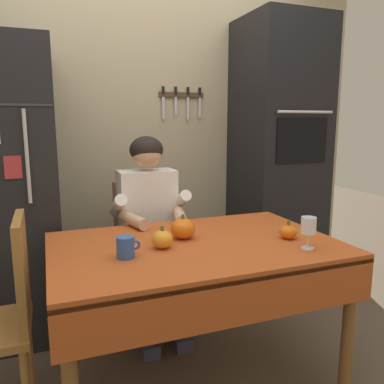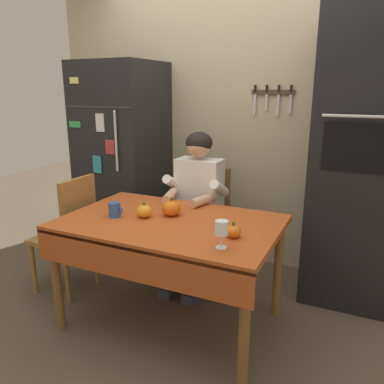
{
  "view_description": "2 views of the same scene",
  "coord_description": "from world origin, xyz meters",
  "views": [
    {
      "loc": [
        -0.67,
        -1.62,
        1.33
      ],
      "look_at": [
        0.0,
        0.16,
        0.99
      ],
      "focal_mm": 36.17,
      "sensor_mm": 36.0,
      "label": 1
    },
    {
      "loc": [
        1.12,
        -1.96,
        1.57
      ],
      "look_at": [
        0.11,
        0.21,
        0.92
      ],
      "focal_mm": 35.69,
      "sensor_mm": 36.0,
      "label": 2
    }
  ],
  "objects": [
    {
      "name": "pumpkin_medium",
      "position": [
        0.47,
        -0.01,
        0.78
      ],
      "size": [
        0.09,
        0.09,
        0.09
      ],
      "color": "orange",
      "rests_on": "dining_table"
    },
    {
      "name": "ground_plane",
      "position": [
        0.0,
        0.0,
        0.0
      ],
      "size": [
        10.0,
        10.0,
        0.0
      ],
      "primitive_type": "plane",
      "color": "brown",
      "rests_on": "ground"
    },
    {
      "name": "chair_left_side",
      "position": [
        -0.9,
        0.14,
        0.51
      ],
      "size": [
        0.4,
        0.4,
        0.93
      ],
      "color": "#9E6B33",
      "rests_on": "ground"
    },
    {
      "name": "refrigerator",
      "position": [
        -0.95,
        0.96,
        0.9
      ],
      "size": [
        0.68,
        0.71,
        1.8
      ],
      "color": "black",
      "rests_on": "ground"
    },
    {
      "name": "coffee_mug",
      "position": [
        -0.37,
        0.01,
        0.79
      ],
      "size": [
        0.11,
        0.08,
        0.1
      ],
      "color": "#2D569E",
      "rests_on": "dining_table"
    },
    {
      "name": "chair_behind_person",
      "position": [
        -0.08,
        0.87,
        0.51
      ],
      "size": [
        0.4,
        0.4,
        0.93
      ],
      "color": "brown",
      "rests_on": "ground"
    },
    {
      "name": "seated_person",
      "position": [
        -0.08,
        0.68,
        0.74
      ],
      "size": [
        0.47,
        0.55,
        1.25
      ],
      "color": "#38384C",
      "rests_on": "ground"
    },
    {
      "name": "wall_oven",
      "position": [
        1.05,
        1.0,
        1.05
      ],
      "size": [
        0.6,
        0.64,
        2.1
      ],
      "color": "black",
      "rests_on": "ground"
    },
    {
      "name": "pumpkin_small",
      "position": [
        -0.03,
        0.19,
        0.79
      ],
      "size": [
        0.13,
        0.13,
        0.13
      ],
      "color": "orange",
      "rests_on": "dining_table"
    },
    {
      "name": "dining_table",
      "position": [
        0.0,
        0.08,
        0.66
      ],
      "size": [
        1.4,
        0.9,
        0.74
      ],
      "color": "brown",
      "rests_on": "ground"
    },
    {
      "name": "pumpkin_large",
      "position": [
        -0.18,
        0.08,
        0.78
      ],
      "size": [
        0.1,
        0.1,
        0.11
      ],
      "color": "orange",
      "rests_on": "dining_table"
    },
    {
      "name": "wine_glass",
      "position": [
        0.46,
        -0.18,
        0.85
      ],
      "size": [
        0.07,
        0.07,
        0.15
      ],
      "color": "white",
      "rests_on": "dining_table"
    },
    {
      "name": "back_wall_assembly",
      "position": [
        0.05,
        1.35,
        1.3
      ],
      "size": [
        3.7,
        0.13,
        2.6
      ],
      "color": "#BCAD89",
      "rests_on": "ground"
    }
  ]
}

